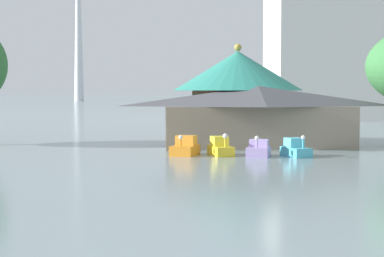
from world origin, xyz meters
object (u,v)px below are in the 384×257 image
object	(u,v)px
pedal_boat_cyan	(296,149)
boathouse	(258,115)
pedal_boat_lavender	(259,150)
green_roof_pavilion	(238,89)
background_building_block	(336,49)
pedal_boat_orange	(185,147)
pedal_boat_yellow	(220,148)

from	to	relation	value
pedal_boat_cyan	boathouse	world-z (taller)	boathouse
pedal_boat_lavender	green_roof_pavilion	distance (m)	14.38
pedal_boat_lavender	pedal_boat_cyan	xyz separation A→B (m)	(2.77, -0.02, 0.03)
green_roof_pavilion	boathouse	bearing A→B (deg)	-77.65
pedal_boat_cyan	background_building_block	xyz separation A→B (m)	(20.26, 65.79, 11.58)
pedal_boat_cyan	green_roof_pavilion	xyz separation A→B (m)	(-2.76, 13.67, 4.50)
pedal_boat_orange	background_building_block	bearing A→B (deg)	175.25
boathouse	green_roof_pavilion	size ratio (longest dim) A/B	1.42
green_roof_pavilion	background_building_block	world-z (taller)	background_building_block
green_roof_pavilion	background_building_block	xyz separation A→B (m)	(23.02, 52.12, 7.08)
boathouse	green_roof_pavilion	bearing A→B (deg)	102.35
pedal_boat_cyan	boathouse	bearing A→B (deg)	175.97
pedal_boat_lavender	background_building_block	size ratio (longest dim) A/B	0.12
pedal_boat_yellow	pedal_boat_lavender	bearing A→B (deg)	57.37
pedal_boat_yellow	green_roof_pavilion	xyz separation A→B (m)	(2.75, 12.64, 4.47)
pedal_boat_cyan	boathouse	xyz separation A→B (m)	(-1.58, 8.29, 2.24)
pedal_boat_cyan	boathouse	distance (m)	8.74
pedal_boat_orange	pedal_boat_cyan	world-z (taller)	pedal_boat_cyan
pedal_boat_cyan	green_roof_pavilion	world-z (taller)	green_roof_pavilion
pedal_boat_cyan	boathouse	size ratio (longest dim) A/B	0.18
pedal_boat_lavender	boathouse	bearing A→B (deg)	-173.04
background_building_block	pedal_boat_orange	bearing A→B (deg)	-113.80
pedal_boat_orange	background_building_block	distance (m)	71.36
pedal_boat_orange	green_roof_pavilion	world-z (taller)	green_roof_pavilion
pedal_boat_orange	background_building_block	world-z (taller)	background_building_block
pedal_boat_yellow	green_roof_pavilion	world-z (taller)	green_roof_pavilion
green_roof_pavilion	pedal_boat_cyan	bearing A→B (deg)	-78.58
pedal_boat_lavender	boathouse	xyz separation A→B (m)	(1.18, 8.28, 2.27)
pedal_boat_cyan	pedal_boat_lavender	bearing A→B (deg)	-105.18
pedal_boat_yellow	background_building_block	bearing A→B (deg)	145.93
pedal_boat_yellow	green_roof_pavilion	distance (m)	13.68
pedal_boat_orange	pedal_boat_yellow	size ratio (longest dim) A/B	1.04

